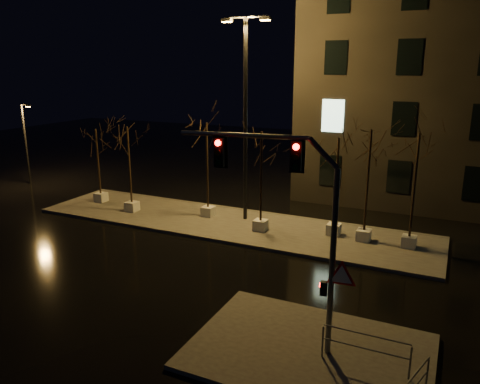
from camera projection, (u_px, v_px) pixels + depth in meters
The scene contains 14 objects.
ground at pixel (165, 266), 20.15m from camera, with size 90.00×90.00×0.00m, color black.
median at pixel (228, 223), 25.37m from camera, with size 22.00×5.00×0.15m, color #44413C.
sidewalk_corner at pixel (309, 351), 13.99m from camera, with size 7.00×5.00×0.15m, color #44413C.
tree_0 at pixel (97, 145), 28.31m from camera, with size 1.80×1.80×4.66m.
tree_1 at pixel (128, 146), 26.33m from camera, with size 1.80×1.80×5.05m.
tree_2 at pixel (207, 144), 25.33m from camera, with size 1.80×1.80×5.37m.
tree_3 at pixel (261, 154), 23.08m from camera, with size 1.80×1.80×5.23m.
tree_4 at pixel (338, 160), 22.51m from camera, with size 1.80×1.80×5.00m.
tree_5 at pixel (369, 155), 21.60m from camera, with size 1.80×1.80×5.52m.
tree_6 at pixel (417, 159), 20.76m from camera, with size 1.80×1.80×5.54m.
traffic_signal_mast at pixel (297, 214), 13.04m from camera, with size 5.21×0.74×6.39m.
streetlight_main at pixel (245, 107), 24.34m from camera, with size 2.64×0.30×10.60m.
streetlight_far at pixel (26, 140), 33.46m from camera, with size 1.13×0.40×5.79m.
guard_rail_a at pixel (365, 346), 12.95m from camera, with size 2.45×0.06×1.06m.
Camera 1 is at (10.83, -15.48, 8.33)m, focal length 35.00 mm.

